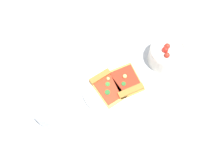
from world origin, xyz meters
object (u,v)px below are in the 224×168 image
pizza_slice_near (106,86)px  salad_bowl (167,54)px  soda_glass (48,115)px  plate (116,85)px  pizza_slice_far (126,83)px

pizza_slice_near → salad_bowl: size_ratio=1.13×
salad_bowl → soda_glass: bearing=60.6°
plate → soda_glass: (0.12, 0.21, 0.04)m
salad_bowl → pizza_slice_near: bearing=58.9°
salad_bowl → pizza_slice_far: bearing=66.2°
plate → soda_glass: bearing=59.9°
plate → salad_bowl: bearing=-118.6°
pizza_slice_far → soda_glass: size_ratio=1.41×
plate → pizza_slice_near: bearing=42.8°
pizza_slice_near → pizza_slice_far: pizza_slice_far is taller
soda_glass → pizza_slice_far: bearing=-122.9°
pizza_slice_near → salad_bowl: (-0.12, -0.20, 0.02)m
plate → pizza_slice_far: pizza_slice_far is taller
pizza_slice_far → soda_glass: bearing=57.1°
plate → salad_bowl: (-0.10, -0.18, 0.03)m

